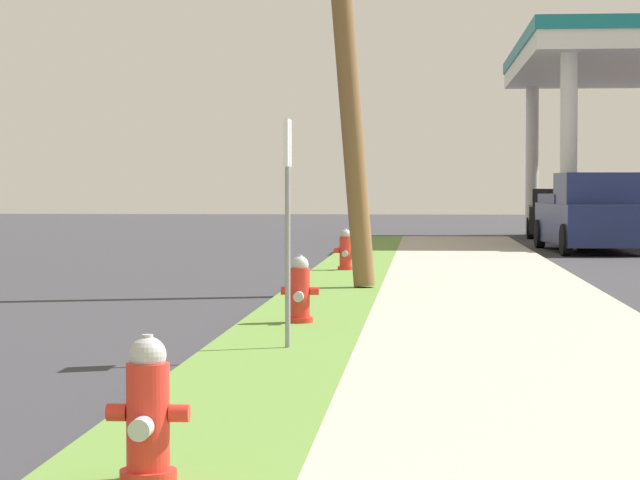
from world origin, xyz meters
name	(u,v)px	position (x,y,z in m)	size (l,w,h in m)	color
fire_hydrant_nearest	(148,417)	(0.65, 5.41, 0.45)	(0.42, 0.37, 0.74)	red
fire_hydrant_second	(300,293)	(0.68, 13.45, 0.45)	(0.42, 0.38, 0.74)	red
fire_hydrant_third	(346,252)	(0.63, 23.00, 0.45)	(0.42, 0.37, 0.74)	red
street_sign_post	(288,184)	(0.78, 11.14, 1.63)	(0.05, 0.36, 2.12)	gray
car_silver_by_near_pump	(600,217)	(7.30, 39.33, 0.72)	(2.22, 4.62, 1.57)	#BCBCC1
car_black_by_far_pump	(557,215)	(6.35, 42.83, 0.72)	(2.22, 4.62, 1.57)	black
truck_navy_at_forecourt	(591,215)	(6.20, 32.70, 0.91)	(2.40, 5.51, 1.97)	navy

